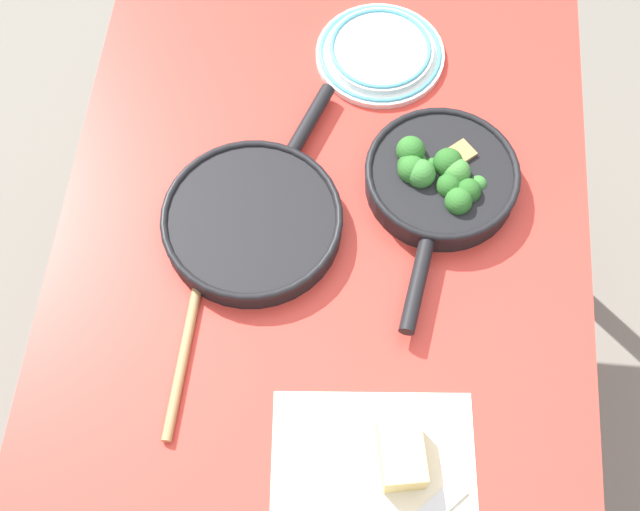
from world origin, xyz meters
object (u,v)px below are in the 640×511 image
object	(u,v)px
skillet_broccoli	(440,179)
dinner_plate_stack	(380,52)
wooden_spoon	(195,298)
skillet_eggs	(253,220)
cheese_block	(401,454)

from	to	relation	value
skillet_broccoli	dinner_plate_stack	bearing A→B (deg)	-148.02
skillet_broccoli	wooden_spoon	xyz separation A→B (m)	(0.23, -0.36, -0.02)
skillet_eggs	dinner_plate_stack	world-z (taller)	skillet_eggs
wooden_spoon	cheese_block	bearing A→B (deg)	-121.82
skillet_eggs	wooden_spoon	world-z (taller)	skillet_eggs
wooden_spoon	cheese_block	xyz separation A→B (m)	(0.21, 0.32, 0.02)
wooden_spoon	dinner_plate_stack	xyz separation A→B (m)	(-0.49, 0.25, 0.00)
skillet_broccoli	dinner_plate_stack	world-z (taller)	skillet_broccoli
skillet_broccoli	wooden_spoon	bearing A→B (deg)	-48.08
wooden_spoon	cheese_block	size ratio (longest dim) A/B	3.50
skillet_broccoli	dinner_plate_stack	xyz separation A→B (m)	(-0.26, -0.11, -0.02)
skillet_broccoli	skillet_eggs	size ratio (longest dim) A/B	0.97
wooden_spoon	dinner_plate_stack	bearing A→B (deg)	-25.23
skillet_broccoli	skillet_eggs	distance (m)	0.30
skillet_eggs	cheese_block	distance (m)	0.42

